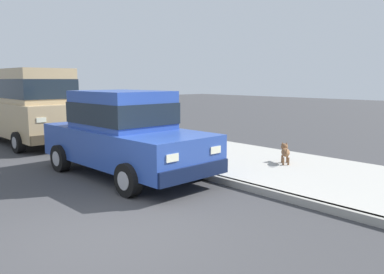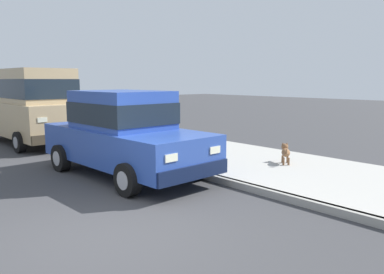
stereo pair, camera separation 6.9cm
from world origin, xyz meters
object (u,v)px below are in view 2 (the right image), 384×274
at_px(dog_brown, 286,152).
at_px(fire_hydrant, 147,140).
at_px(car_tan_van, 31,103).
at_px(car_blue_sedan, 124,132).

height_order(dog_brown, fire_hydrant, fire_hydrant).
xyz_separation_m(car_tan_van, fire_hydrant, (1.58, -4.57, -0.92)).
relative_size(car_tan_van, fire_hydrant, 6.82).
relative_size(car_tan_van, dog_brown, 8.10).
distance_m(car_tan_van, dog_brown, 8.73).
distance_m(car_blue_sedan, car_tan_van, 5.96).
bearing_deg(car_tan_van, fire_hydrant, -70.97).
bearing_deg(dog_brown, fire_hydrant, 115.62).
bearing_deg(fire_hydrant, dog_brown, -64.38).
bearing_deg(car_tan_van, dog_brown, -68.04).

